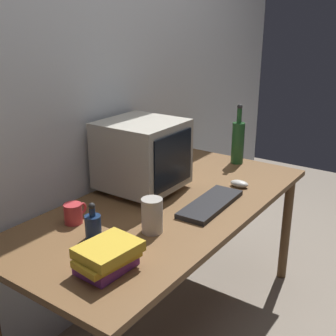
% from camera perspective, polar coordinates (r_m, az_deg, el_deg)
% --- Properties ---
extents(ground_plane, '(6.00, 6.00, 0.00)m').
position_cam_1_polar(ground_plane, '(2.46, -0.00, -20.18)').
color(ground_plane, gray).
extents(back_wall, '(4.00, 0.08, 2.50)m').
position_cam_1_polar(back_wall, '(2.22, -9.92, 10.85)').
color(back_wall, silver).
rests_on(back_wall, ground).
extents(desk, '(1.70, 0.80, 0.72)m').
position_cam_1_polar(desk, '(2.11, -0.00, -6.62)').
color(desk, brown).
rests_on(desk, ground).
extents(crt_monitor, '(0.38, 0.39, 0.37)m').
position_cam_1_polar(crt_monitor, '(2.16, -3.49, 1.74)').
color(crt_monitor, '#B2AD9E').
rests_on(crt_monitor, desk).
extents(keyboard, '(0.43, 0.17, 0.02)m').
position_cam_1_polar(keyboard, '(2.05, 5.77, -4.81)').
color(keyboard, black).
rests_on(keyboard, desk).
extents(computer_mouse, '(0.06, 0.10, 0.04)m').
position_cam_1_polar(computer_mouse, '(2.29, 9.59, -2.10)').
color(computer_mouse, beige).
rests_on(computer_mouse, desk).
extents(bottle_tall, '(0.08, 0.08, 0.37)m').
position_cam_1_polar(bottle_tall, '(2.64, 9.43, 3.59)').
color(bottle_tall, '#1E4C23').
rests_on(bottle_tall, desk).
extents(bottle_short, '(0.07, 0.07, 0.16)m').
position_cam_1_polar(bottle_short, '(1.76, -10.06, -7.64)').
color(bottle_short, navy).
rests_on(bottle_short, desk).
extents(book_stack, '(0.24, 0.18, 0.10)m').
position_cam_1_polar(book_stack, '(1.55, -8.16, -11.74)').
color(book_stack, '#843893').
rests_on(book_stack, desk).
extents(mug, '(0.12, 0.08, 0.09)m').
position_cam_1_polar(mug, '(1.91, -12.60, -5.97)').
color(mug, '#CC383D').
rests_on(mug, desk).
extents(metal_canister, '(0.09, 0.09, 0.15)m').
position_cam_1_polar(metal_canister, '(1.78, -2.16, -6.41)').
color(metal_canister, '#B7B2A8').
rests_on(metal_canister, desk).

